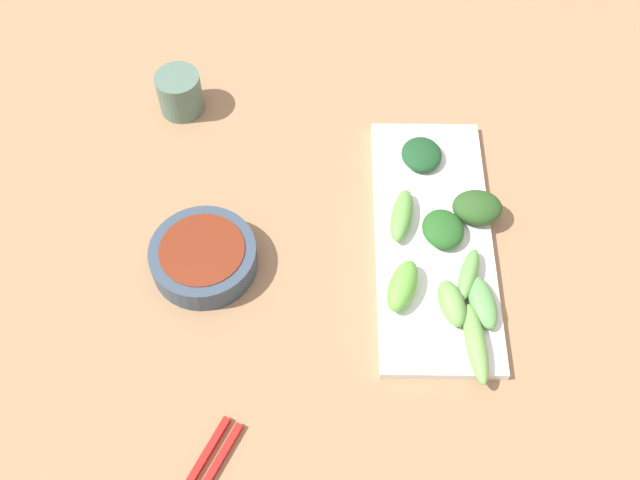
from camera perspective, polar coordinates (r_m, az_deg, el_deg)
name	(u,v)px	position (r m, az deg, el deg)	size (l,w,h in m)	color
tabletop	(341,265)	(0.96, 1.59, -1.85)	(2.10, 2.10, 0.02)	#987751
sauce_bowl	(204,257)	(0.94, -8.57, -1.21)	(0.13, 0.13, 0.04)	#354759
serving_plate	(433,239)	(0.97, 8.32, 0.06)	(0.14, 0.37, 0.01)	white
broccoli_leafy_0	(422,154)	(1.03, 7.49, 6.27)	(0.05, 0.06, 0.02)	#1A4A24
broccoli_stalk_1	(482,302)	(0.92, 11.85, -4.46)	(0.03, 0.07, 0.02)	#5EA354
broccoli_stalk_2	(468,275)	(0.93, 10.87, -2.52)	(0.02, 0.07, 0.02)	#66AB50
broccoli_stalk_3	(402,215)	(0.97, 6.03, 1.81)	(0.03, 0.08, 0.02)	#62A648
broccoli_stalk_4	(476,343)	(0.89, 11.39, -7.47)	(0.02, 0.10, 0.02)	#6DA74E
broccoli_leafy_5	(443,229)	(0.96, 9.05, 0.80)	(0.05, 0.06, 0.02)	#245C21
broccoli_leafy_6	(477,207)	(0.98, 11.50, 2.37)	(0.06, 0.05, 0.03)	#295320
broccoli_stalk_7	(452,303)	(0.91, 9.68, -4.61)	(0.03, 0.06, 0.03)	#6EAC50
broccoli_stalk_8	(403,286)	(0.91, 6.11, -3.37)	(0.03, 0.07, 0.03)	#64B441
tea_cup	(180,93)	(1.10, -10.29, 10.62)	(0.06, 0.06, 0.06)	#51715F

